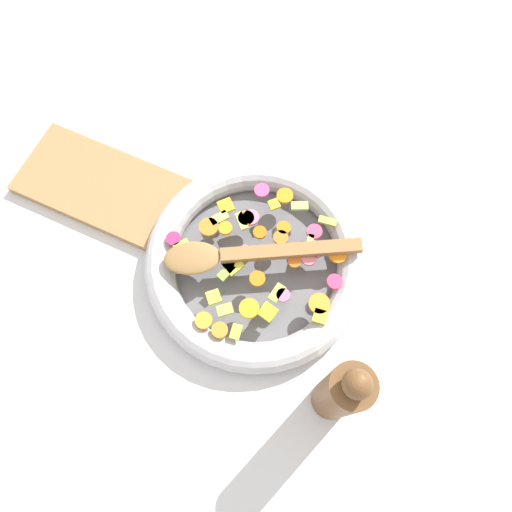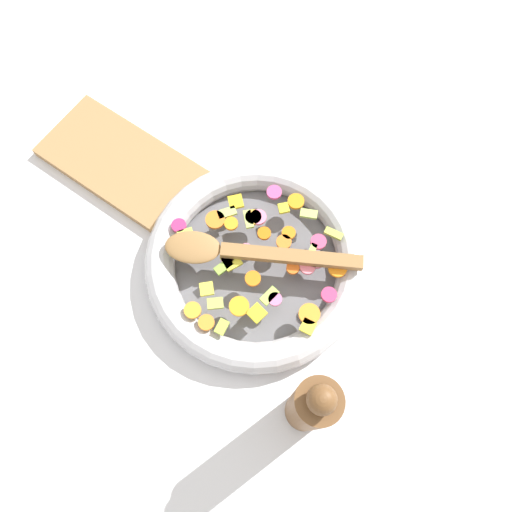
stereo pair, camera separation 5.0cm
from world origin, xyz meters
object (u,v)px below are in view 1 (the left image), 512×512
Objects in this scene: wooden_spoon at (241,254)px; pepper_mill at (341,393)px; skillet at (256,262)px; cutting_board at (108,189)px.

wooden_spoon is 0.26m from pepper_mill.
skillet is 0.05m from wooden_spoon.
wooden_spoon is 0.29m from cutting_board.
pepper_mill is at bearing 146.88° from wooden_spoon.
cutting_board is (0.28, -0.03, -0.05)m from wooden_spoon.
skillet is 1.55× the size of pepper_mill.
skillet is at bearing -37.85° from pepper_mill.
wooden_spoon is at bearing 28.99° from skillet.
wooden_spoon reaches higher than cutting_board.
wooden_spoon is (0.02, 0.01, 0.04)m from skillet.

